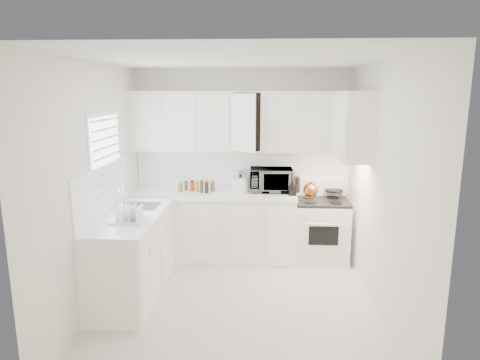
# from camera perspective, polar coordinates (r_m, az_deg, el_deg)

# --- Properties ---
(floor) EXTENTS (3.20, 3.20, 0.00)m
(floor) POSITION_cam_1_polar(r_m,az_deg,el_deg) (4.83, -0.40, -16.42)
(floor) COLOR silver
(floor) RESTS_ON ground
(ceiling) EXTENTS (3.20, 3.20, 0.00)m
(ceiling) POSITION_cam_1_polar(r_m,az_deg,el_deg) (4.27, -0.46, 16.02)
(ceiling) COLOR white
(ceiling) RESTS_ON ground
(wall_back) EXTENTS (3.00, 0.00, 3.00)m
(wall_back) POSITION_cam_1_polar(r_m,az_deg,el_deg) (5.94, 0.41, 2.24)
(wall_back) COLOR white
(wall_back) RESTS_ON ground
(wall_front) EXTENTS (3.00, 0.00, 3.00)m
(wall_front) POSITION_cam_1_polar(r_m,az_deg,el_deg) (2.84, -2.19, -8.51)
(wall_front) COLOR white
(wall_front) RESTS_ON ground
(wall_left) EXTENTS (0.00, 3.20, 3.20)m
(wall_left) POSITION_cam_1_polar(r_m,az_deg,el_deg) (4.70, -19.03, -0.97)
(wall_left) COLOR white
(wall_left) RESTS_ON ground
(wall_right) EXTENTS (0.00, 3.20, 3.20)m
(wall_right) POSITION_cam_1_polar(r_m,az_deg,el_deg) (4.55, 18.81, -1.36)
(wall_right) COLOR white
(wall_right) RESTS_ON ground
(window_blinds) EXTENTS (0.06, 0.96, 1.06)m
(window_blinds) POSITION_cam_1_polar(r_m,az_deg,el_deg) (4.97, -17.54, 2.73)
(window_blinds) COLOR white
(window_blinds) RESTS_ON wall_left
(lower_cabinets_back) EXTENTS (2.22, 0.60, 0.90)m
(lower_cabinets_back) POSITION_cam_1_polar(r_m,az_deg,el_deg) (5.88, -3.55, -6.41)
(lower_cabinets_back) COLOR white
(lower_cabinets_back) RESTS_ON floor
(lower_cabinets_left) EXTENTS (0.60, 1.60, 0.90)m
(lower_cabinets_left) POSITION_cam_1_polar(r_m,az_deg,el_deg) (5.02, -14.30, -10.01)
(lower_cabinets_left) COLOR white
(lower_cabinets_left) RESTS_ON floor
(countertop_back) EXTENTS (2.24, 0.64, 0.05)m
(countertop_back) POSITION_cam_1_polar(r_m,az_deg,el_deg) (5.74, -3.62, -1.94)
(countertop_back) COLOR white
(countertop_back) RESTS_ON lower_cabinets_back
(countertop_left) EXTENTS (0.64, 1.62, 0.05)m
(countertop_left) POSITION_cam_1_polar(r_m,az_deg,el_deg) (4.87, -14.47, -4.82)
(countertop_left) COLOR white
(countertop_left) RESTS_ON lower_cabinets_left
(backsplash_back) EXTENTS (2.98, 0.02, 0.55)m
(backsplash_back) POSITION_cam_1_polar(r_m,az_deg,el_deg) (5.94, 0.40, 1.52)
(backsplash_back) COLOR white
(backsplash_back) RESTS_ON wall_back
(backsplash_left) EXTENTS (0.02, 1.60, 0.55)m
(backsplash_left) POSITION_cam_1_polar(r_m,az_deg,el_deg) (4.89, -18.01, -1.32)
(backsplash_left) COLOR white
(backsplash_left) RESTS_ON wall_left
(upper_cabinets_back) EXTENTS (3.00, 0.33, 0.80)m
(upper_cabinets_back) POSITION_cam_1_polar(r_m,az_deg,el_deg) (5.75, 0.34, 3.94)
(upper_cabinets_back) COLOR white
(upper_cabinets_back) RESTS_ON wall_back
(upper_cabinets_right) EXTENTS (0.33, 0.90, 0.80)m
(upper_cabinets_right) POSITION_cam_1_polar(r_m,az_deg,el_deg) (5.25, 14.79, 2.80)
(upper_cabinets_right) COLOR white
(upper_cabinets_right) RESTS_ON wall_right
(sink) EXTENTS (0.42, 0.38, 0.30)m
(sink) POSITION_cam_1_polar(r_m,az_deg,el_deg) (5.15, -13.42, -2.17)
(sink) COLOR gray
(sink) RESTS_ON countertop_left
(stove) EXTENTS (0.72, 0.60, 1.09)m
(stove) POSITION_cam_1_polar(r_m,az_deg,el_deg) (5.88, 10.92, -5.63)
(stove) COLOR white
(stove) RESTS_ON floor
(tea_kettle) EXTENTS (0.25, 0.22, 0.22)m
(tea_kettle) POSITION_cam_1_polar(r_m,az_deg,el_deg) (5.57, 9.52, -1.20)
(tea_kettle) COLOR brown
(tea_kettle) RESTS_ON stove
(frying_pan) EXTENTS (0.33, 0.46, 0.04)m
(frying_pan) POSITION_cam_1_polar(r_m,az_deg,el_deg) (5.95, 12.58, -1.33)
(frying_pan) COLOR black
(frying_pan) RESTS_ON stove
(microwave) EXTENTS (0.58, 0.33, 0.39)m
(microwave) POSITION_cam_1_polar(r_m,az_deg,el_deg) (5.78, 4.23, 0.37)
(microwave) COLOR gray
(microwave) RESTS_ON countertop_back
(rice_cooker) EXTENTS (0.30, 0.30, 0.24)m
(rice_cooker) POSITION_cam_1_polar(r_m,az_deg,el_deg) (5.75, 0.04, -0.43)
(rice_cooker) COLOR white
(rice_cooker) RESTS_ON countertop_back
(paper_towel) EXTENTS (0.12, 0.12, 0.27)m
(paper_towel) POSITION_cam_1_polar(r_m,az_deg,el_deg) (5.90, -0.36, 0.06)
(paper_towel) COLOR white
(paper_towel) RESTS_ON countertop_back
(utensil_crock) EXTENTS (0.12, 0.12, 0.33)m
(utensil_crock) POSITION_cam_1_polar(r_m,az_deg,el_deg) (5.58, 7.17, -0.40)
(utensil_crock) COLOR black
(utensil_crock) RESTS_ON countertop_back
(dish_rack) EXTENTS (0.36, 0.27, 0.20)m
(dish_rack) POSITION_cam_1_polar(r_m,az_deg,el_deg) (4.57, -14.87, -4.34)
(dish_rack) COLOR white
(dish_rack) RESTS_ON countertop_left
(spice_left_0) EXTENTS (0.06, 0.06, 0.13)m
(spice_left_0) POSITION_cam_1_polar(r_m,az_deg,el_deg) (5.91, -7.93, -0.73)
(spice_left_0) COLOR olive
(spice_left_0) RESTS_ON countertop_back
(spice_left_1) EXTENTS (0.06, 0.06, 0.13)m
(spice_left_1) POSITION_cam_1_polar(r_m,az_deg,el_deg) (5.81, -7.36, -0.93)
(spice_left_1) COLOR #4A832B
(spice_left_1) RESTS_ON countertop_back
(spice_left_2) EXTENTS (0.06, 0.06, 0.13)m
(spice_left_2) POSITION_cam_1_polar(r_m,az_deg,el_deg) (5.89, -6.49, -0.74)
(spice_left_2) COLOR red
(spice_left_2) RESTS_ON countertop_back
(spice_left_3) EXTENTS (0.06, 0.06, 0.13)m
(spice_left_3) POSITION_cam_1_polar(r_m,az_deg,el_deg) (5.79, -5.90, -0.95)
(spice_left_3) COLOR gold
(spice_left_3) RESTS_ON countertop_back
(spice_left_4) EXTENTS (0.06, 0.06, 0.13)m
(spice_left_4) POSITION_cam_1_polar(r_m,az_deg,el_deg) (5.87, -5.04, -0.76)
(spice_left_4) COLOR #4F3716
(spice_left_4) RESTS_ON countertop_back
(spice_left_5) EXTENTS (0.06, 0.06, 0.13)m
(spice_left_5) POSITION_cam_1_polar(r_m,az_deg,el_deg) (5.77, -4.42, -0.96)
(spice_left_5) COLOR black
(spice_left_5) RESTS_ON countertop_back
(spice_left_6) EXTENTS (0.06, 0.06, 0.13)m
(spice_left_6) POSITION_cam_1_polar(r_m,az_deg,el_deg) (5.85, -3.59, -0.78)
(spice_left_6) COLOR olive
(spice_left_6) RESTS_ON countertop_back
(sauce_right_0) EXTENTS (0.06, 0.06, 0.19)m
(sauce_right_0) POSITION_cam_1_polar(r_m,az_deg,el_deg) (5.86, 6.03, -0.50)
(sauce_right_0) COLOR red
(sauce_right_0) RESTS_ON countertop_back
(sauce_right_1) EXTENTS (0.06, 0.06, 0.19)m
(sauce_right_1) POSITION_cam_1_polar(r_m,az_deg,el_deg) (5.80, 6.60, -0.63)
(sauce_right_1) COLOR gold
(sauce_right_1) RESTS_ON countertop_back
(sauce_right_2) EXTENTS (0.06, 0.06, 0.19)m
(sauce_right_2) POSITION_cam_1_polar(r_m,az_deg,el_deg) (5.86, 7.10, -0.51)
(sauce_right_2) COLOR #4F3716
(sauce_right_2) RESTS_ON countertop_back
(sauce_right_3) EXTENTS (0.06, 0.06, 0.19)m
(sauce_right_3) POSITION_cam_1_polar(r_m,az_deg,el_deg) (5.81, 7.68, -0.64)
(sauce_right_3) COLOR black
(sauce_right_3) RESTS_ON countertop_back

